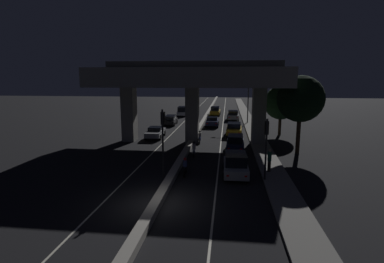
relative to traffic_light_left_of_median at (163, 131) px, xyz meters
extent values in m
plane|color=black|center=(0.70, -4.88, -3.51)|extent=(200.00, 200.00, 0.00)
cube|color=beige|center=(-2.64, 30.12, -3.51)|extent=(0.12, 126.00, 0.00)
cube|color=beige|center=(4.04, 30.12, -3.51)|extent=(0.12, 126.00, 0.00)
cube|color=gray|center=(0.70, 30.12, -3.30)|extent=(0.59, 126.00, 0.44)
cube|color=slate|center=(8.39, 23.12, -3.43)|extent=(2.02, 126.00, 0.16)
cube|color=gray|center=(-6.81, 12.68, -0.27)|extent=(1.44, 1.76, 6.49)
cube|color=gray|center=(8.20, 12.68, -0.27)|extent=(1.44, 1.76, 6.49)
cube|color=gray|center=(0.70, 12.68, -0.27)|extent=(1.44, 1.76, 6.49)
cube|color=gray|center=(0.70, 12.68, 3.92)|extent=(20.06, 13.23, 1.89)
cube|color=#333335|center=(0.70, 12.68, 5.32)|extent=(20.06, 0.40, 0.90)
cylinder|color=black|center=(0.00, -0.10, -0.93)|extent=(0.14, 0.14, 5.16)
cube|color=black|center=(0.00, 0.08, 0.97)|extent=(0.30, 0.28, 0.95)
sphere|color=black|center=(0.00, 0.23, 1.27)|extent=(0.18, 0.18, 0.18)
sphere|color=yellow|center=(0.00, 0.23, 0.97)|extent=(0.18, 0.18, 0.18)
sphere|color=black|center=(0.00, 0.23, 0.67)|extent=(0.18, 0.18, 0.18)
cylinder|color=black|center=(7.48, -0.10, -1.22)|extent=(0.14, 0.14, 4.59)
cube|color=black|center=(7.48, 0.08, 0.40)|extent=(0.30, 0.28, 0.95)
sphere|color=black|center=(7.48, 0.23, 0.70)|extent=(0.18, 0.18, 0.18)
sphere|color=yellow|center=(7.48, 0.23, 0.40)|extent=(0.18, 0.18, 0.18)
sphere|color=black|center=(7.48, 0.23, 0.10)|extent=(0.18, 0.18, 0.18)
cylinder|color=#2D2D30|center=(8.03, 28.24, 0.22)|extent=(0.18, 0.18, 7.47)
cylinder|color=#2D2D30|center=(7.12, 28.24, 3.81)|extent=(1.82, 0.10, 0.10)
ellipsoid|color=#F2B759|center=(6.21, 28.24, 3.71)|extent=(0.56, 0.32, 0.24)
cube|color=gray|center=(5.41, 1.05, -2.89)|extent=(1.85, 4.32, 0.66)
cube|color=black|center=(5.41, 1.05, -2.17)|extent=(1.61, 2.60, 0.78)
cylinder|color=black|center=(4.52, 2.46, -3.22)|extent=(0.21, 0.59, 0.59)
cylinder|color=black|center=(6.27, 2.48, -3.22)|extent=(0.21, 0.59, 0.59)
cylinder|color=black|center=(4.55, -0.37, -3.22)|extent=(0.21, 0.59, 0.59)
cylinder|color=black|center=(6.31, -0.35, -3.22)|extent=(0.21, 0.59, 0.59)
cube|color=red|center=(4.81, -1.11, -2.86)|extent=(0.18, 0.03, 0.11)
cube|color=red|center=(6.07, -1.09, -2.86)|extent=(0.18, 0.03, 0.11)
cube|color=#141938|center=(5.57, 8.90, -2.84)|extent=(1.85, 3.97, 0.67)
cube|color=black|center=(5.57, 8.90, -2.18)|extent=(1.58, 2.40, 0.65)
cylinder|color=black|center=(4.79, 10.23, -3.18)|extent=(0.23, 0.68, 0.67)
cylinder|color=black|center=(6.45, 10.16, -3.18)|extent=(0.23, 0.68, 0.67)
cylinder|color=black|center=(4.69, 7.65, -3.18)|extent=(0.23, 0.68, 0.67)
cylinder|color=black|center=(6.35, 7.58, -3.18)|extent=(0.23, 0.68, 0.67)
cube|color=red|center=(4.90, 6.96, -2.81)|extent=(0.18, 0.04, 0.11)
cube|color=red|center=(6.09, 6.92, -2.81)|extent=(0.18, 0.04, 0.11)
cube|color=gold|center=(5.61, 17.52, -2.86)|extent=(2.04, 4.01, 0.70)
cube|color=black|center=(5.61, 17.52, -2.19)|extent=(1.75, 2.42, 0.64)
cylinder|color=black|center=(4.73, 18.86, -3.21)|extent=(0.22, 0.62, 0.62)
cylinder|color=black|center=(6.59, 18.79, -3.21)|extent=(0.22, 0.62, 0.62)
cylinder|color=black|center=(4.64, 16.26, -3.21)|extent=(0.22, 0.62, 0.62)
cylinder|color=black|center=(6.50, 16.19, -3.21)|extent=(0.22, 0.62, 0.62)
cube|color=red|center=(4.88, 15.57, -2.82)|extent=(0.18, 0.04, 0.11)
cube|color=red|center=(6.21, 15.52, -2.82)|extent=(0.18, 0.04, 0.11)
cube|color=#141938|center=(2.44, 24.40, -2.83)|extent=(1.83, 3.96, 0.68)
cube|color=black|center=(2.44, 24.30, -2.26)|extent=(1.60, 1.59, 0.45)
cylinder|color=black|center=(1.55, 25.71, -3.17)|extent=(0.20, 0.69, 0.69)
cylinder|color=black|center=(3.33, 25.70, -3.17)|extent=(0.20, 0.69, 0.69)
cylinder|color=black|center=(1.55, 23.10, -3.17)|extent=(0.20, 0.69, 0.69)
cylinder|color=black|center=(3.32, 23.09, -3.17)|extent=(0.20, 0.69, 0.69)
cube|color=red|center=(1.79, 22.42, -2.79)|extent=(0.18, 0.03, 0.11)
cube|color=red|center=(3.07, 22.41, -2.79)|extent=(0.18, 0.03, 0.11)
cube|color=gray|center=(5.70, 31.90, -2.80)|extent=(1.89, 4.26, 0.73)
cube|color=black|center=(5.70, 31.90, -2.13)|extent=(1.66, 2.56, 0.62)
cylinder|color=black|center=(4.78, 33.31, -3.17)|extent=(0.20, 0.69, 0.69)
cylinder|color=black|center=(6.62, 33.31, -3.17)|extent=(0.20, 0.69, 0.69)
cylinder|color=black|center=(4.79, 30.50, -3.17)|extent=(0.20, 0.69, 0.69)
cylinder|color=black|center=(6.63, 30.50, -3.17)|extent=(0.20, 0.69, 0.69)
cube|color=red|center=(5.05, 29.76, -2.77)|extent=(0.18, 0.03, 0.11)
cube|color=red|center=(6.37, 29.77, -2.77)|extent=(0.18, 0.03, 0.11)
cube|color=gold|center=(2.31, 38.28, -2.84)|extent=(1.92, 4.40, 0.73)
cube|color=black|center=(2.31, 38.28, -2.11)|extent=(1.67, 2.65, 0.74)
cylinder|color=black|center=(1.44, 39.74, -3.21)|extent=(0.21, 0.62, 0.62)
cylinder|color=black|center=(3.23, 39.70, -3.21)|extent=(0.21, 0.62, 0.62)
cylinder|color=black|center=(1.38, 36.86, -3.21)|extent=(0.21, 0.62, 0.62)
cylinder|color=black|center=(3.18, 36.82, -3.21)|extent=(0.21, 0.62, 0.62)
cube|color=red|center=(1.62, 36.10, -2.81)|extent=(0.18, 0.03, 0.11)
cube|color=red|center=(2.91, 36.07, -2.81)|extent=(0.18, 0.03, 0.11)
cube|color=gray|center=(-4.19, 14.76, -2.88)|extent=(1.96, 4.67, 0.59)
cube|color=black|center=(-4.20, 14.87, -2.37)|extent=(1.66, 1.89, 0.42)
cylinder|color=black|center=(-3.26, 13.26, -3.18)|extent=(0.22, 0.68, 0.68)
cylinder|color=black|center=(-5.03, 13.21, -3.18)|extent=(0.22, 0.68, 0.68)
cylinder|color=black|center=(-3.35, 16.31, -3.18)|extent=(0.22, 0.68, 0.68)
cylinder|color=black|center=(-5.13, 16.25, -3.18)|extent=(0.22, 0.68, 0.68)
cube|color=white|center=(-3.63, 17.09, -2.97)|extent=(0.18, 0.04, 0.11)
cube|color=white|center=(-4.90, 17.05, -2.97)|extent=(0.18, 0.04, 0.11)
cube|color=black|center=(-4.29, 25.29, -2.92)|extent=(1.84, 4.71, 0.57)
cube|color=black|center=(-4.29, 25.29, -2.32)|extent=(1.58, 2.84, 0.64)
cylinder|color=black|center=(-3.41, 23.77, -3.21)|extent=(0.22, 0.61, 0.61)
cylinder|color=black|center=(-5.07, 23.73, -3.21)|extent=(0.22, 0.61, 0.61)
cylinder|color=black|center=(-3.50, 26.85, -3.21)|extent=(0.22, 0.61, 0.61)
cylinder|color=black|center=(-5.16, 26.80, -3.21)|extent=(0.22, 0.61, 0.61)
cube|color=white|center=(-3.76, 27.64, -3.01)|extent=(0.18, 0.04, 0.11)
cube|color=white|center=(-4.95, 27.61, -3.01)|extent=(0.18, 0.04, 0.11)
cube|color=silver|center=(-4.08, 36.62, -2.89)|extent=(1.79, 4.13, 0.65)
cube|color=black|center=(-4.08, 36.52, -2.11)|extent=(1.56, 2.98, 0.92)
cylinder|color=black|center=(-3.22, 35.29, -3.22)|extent=(0.21, 0.60, 0.59)
cylinder|color=black|center=(-4.88, 35.25, -3.22)|extent=(0.21, 0.60, 0.59)
cylinder|color=black|center=(-3.28, 37.99, -3.22)|extent=(0.21, 0.60, 0.59)
cylinder|color=black|center=(-4.94, 37.95, -3.22)|extent=(0.21, 0.60, 0.59)
cube|color=white|center=(-3.53, 38.69, -2.99)|extent=(0.18, 0.03, 0.11)
cube|color=white|center=(-4.72, 38.66, -2.99)|extent=(0.18, 0.03, 0.11)
cylinder|color=black|center=(1.54, 1.25, -3.19)|extent=(0.09, 0.64, 0.64)
cylinder|color=black|center=(1.56, 0.02, -3.19)|extent=(0.11, 0.64, 0.64)
cube|color=black|center=(1.55, 0.64, -2.97)|extent=(0.26, 0.94, 0.32)
cylinder|color=navy|center=(1.55, 0.64, -2.58)|extent=(0.33, 0.33, 0.47)
sphere|color=#B21919|center=(1.55, 0.64, -2.22)|extent=(0.24, 0.24, 0.24)
cube|color=red|center=(1.56, -0.03, -2.97)|extent=(0.08, 0.03, 0.08)
cylinder|color=black|center=(1.54, 7.07, -3.24)|extent=(0.12, 0.55, 0.55)
cylinder|color=black|center=(1.64, 5.84, -3.24)|extent=(0.14, 0.55, 0.55)
cube|color=silver|center=(1.59, 6.46, -3.02)|extent=(0.31, 0.95, 0.32)
cylinder|color=beige|center=(1.59, 6.46, -2.59)|extent=(0.34, 0.34, 0.55)
sphere|color=black|center=(1.59, 6.46, -2.19)|extent=(0.24, 0.24, 0.24)
cube|color=red|center=(1.64, 5.79, -3.02)|extent=(0.08, 0.04, 0.08)
cylinder|color=black|center=(1.56, 13.10, -3.22)|extent=(0.12, 0.60, 0.59)
cylinder|color=black|center=(1.65, 11.81, -3.22)|extent=(0.14, 0.60, 0.59)
cube|color=navy|center=(1.60, 12.45, -3.00)|extent=(0.31, 0.99, 0.32)
cylinder|color=beige|center=(1.60, 12.45, -2.59)|extent=(0.34, 0.34, 0.49)
sphere|color=black|center=(1.60, 12.45, -2.23)|extent=(0.24, 0.24, 0.24)
cube|color=red|center=(1.65, 11.76, -3.00)|extent=(0.08, 0.04, 0.08)
cylinder|color=#2D261E|center=(8.04, 1.85, -2.92)|extent=(0.26, 0.26, 0.86)
cylinder|color=#26593F|center=(8.04, 1.85, -2.14)|extent=(0.31, 0.31, 0.71)
sphere|color=tan|center=(8.04, 1.85, -1.66)|extent=(0.23, 0.23, 0.23)
cylinder|color=#2D2116|center=(11.69, 8.70, -1.66)|extent=(0.40, 0.40, 3.71)
sphere|color=black|center=(11.69, 8.70, 1.89)|extent=(4.51, 4.51, 4.51)
cylinder|color=#38281C|center=(11.58, 18.55, -2.21)|extent=(0.39, 0.39, 2.60)
sphere|color=black|center=(11.58, 18.55, 0.72)|extent=(4.37, 4.37, 4.37)
camera|label=1|loc=(4.68, -21.30, 3.89)|focal=28.00mm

